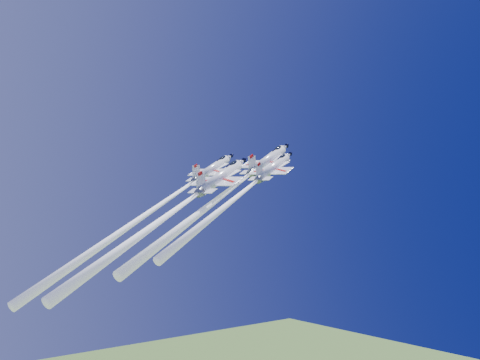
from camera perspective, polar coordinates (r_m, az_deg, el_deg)
jet_lead at (r=98.21m, az=-1.61°, el=-1.43°), size 39.50×15.05×34.65m
jet_left at (r=97.34m, az=-9.31°, el=-3.17°), size 41.01×15.14×38.73m
jet_right at (r=91.59m, az=-0.03°, el=-1.57°), size 30.95×11.93×26.86m
jet_slot at (r=88.86m, az=-7.19°, el=-3.37°), size 36.78×14.18×31.91m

